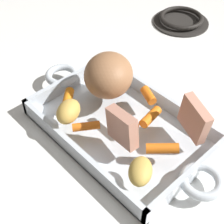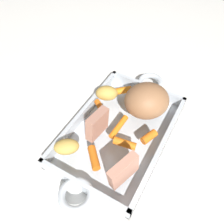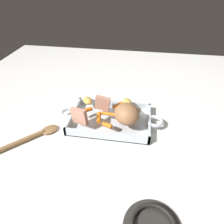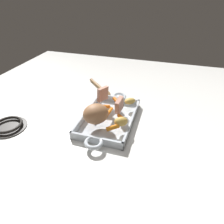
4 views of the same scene
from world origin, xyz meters
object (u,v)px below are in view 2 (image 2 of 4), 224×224
Objects in this scene: baby_carrot_northeast at (148,138)px; baby_carrot_southwest at (122,91)px; baby_carrot_center_right at (125,143)px; baby_carrot_center_left at (101,108)px; baby_carrot_northwest at (120,127)px; potato_corner at (67,147)px; roast_slice_thick at (97,124)px; roasting_dish at (120,132)px; pork_roast at (147,101)px; potato_golden_small at (107,93)px; roast_slice_thin at (123,171)px; baby_carrot_short at (94,158)px.

baby_carrot_southwest is (-0.11, -0.13, -0.00)m from baby_carrot_northeast.
baby_carrot_center_right is 0.12m from baby_carrot_center_left.
baby_carrot_northeast is 0.57× the size of baby_carrot_northwest.
potato_corner is (0.11, -0.08, 0.01)m from baby_carrot_northwest.
potato_corner is at bearing -1.51° from baby_carrot_center_left.
roast_slice_thick is at bearing -71.79° from baby_carrot_northeast.
potato_corner is (0.14, -0.00, 0.01)m from baby_carrot_center_left.
roasting_dish is 4.11× the size of pork_roast.
roasting_dish is 7.78× the size of potato_golden_small.
baby_carrot_short is at bearing -94.78° from roast_slice_thin.
baby_carrot_short is 1.07× the size of baby_carrot_center_right.
potato_golden_small reaches higher than baby_carrot_center_right.
pork_roast reaches higher than roast_slice_thin.
baby_carrot_northeast is 0.70× the size of baby_carrot_short.
roast_slice_thin is at bearing 10.31° from pork_roast.
baby_carrot_northwest is 0.10m from baby_carrot_short.
pork_roast reaches higher than baby_carrot_center_left.
pork_roast is 1.60× the size of baby_carrot_northwest.
baby_carrot_northeast is at bearing 87.44° from roasting_dish.
roast_slice_thick reaches higher than baby_carrot_northwest.
pork_roast reaches higher than baby_carrot_short.
baby_carrot_southwest is (-0.10, -0.05, 0.03)m from roasting_dish.
potato_golden_small reaches higher than roasting_dish.
roasting_dish is 0.03m from baby_carrot_northwest.
baby_carrot_short is 0.99× the size of potato_corner.
pork_roast is 1.97× the size of baby_carrot_short.
baby_carrot_center_right is 0.17m from baby_carrot_southwest.
pork_roast is 0.22m from potato_corner.
roast_slice_thick is at bearing -91.72° from baby_carrot_center_right.
pork_roast is 0.12m from baby_carrot_center_left.
baby_carrot_short and baby_carrot_center_right have the same top height.
baby_carrot_southwest is at bearing -168.44° from baby_carrot_short.
baby_carrot_center_right is 1.03× the size of baby_carrot_center_left.
roast_slice_thin is 1.35× the size of baby_carrot_center_left.
roasting_dish is 8.01× the size of potato_corner.
roast_slice_thin is 0.23m from potato_golden_small.
roast_slice_thin is 0.12m from baby_carrot_northeast.
roasting_dish is at bearing -149.44° from roast_slice_thin.
potato_golden_small reaches higher than baby_carrot_center_left.
roast_slice_thick is 0.08m from baby_carrot_short.
baby_carrot_center_left is at bearing -154.51° from roast_slice_thick.
roast_slice_thin is 0.25m from baby_carrot_southwest.
pork_roast is 0.10m from baby_carrot_southwest.
baby_carrot_center_right is 0.13m from potato_corner.
roast_slice_thin is 0.14m from potato_corner.
baby_carrot_northeast is 0.17m from baby_carrot_southwest.
potato_corner is 0.19m from potato_golden_small.
roast_slice_thick is 1.15× the size of baby_carrot_southwest.
baby_carrot_center_left is (-0.13, -0.06, -0.00)m from baby_carrot_short.
pork_roast reaches higher than roasting_dish.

